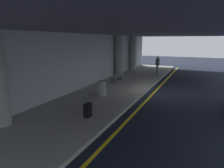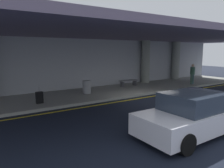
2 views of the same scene
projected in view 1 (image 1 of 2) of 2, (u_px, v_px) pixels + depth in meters
name	position (u px, v px, depth m)	size (l,w,h in m)	color
ground_plane	(163.00, 93.00, 13.10)	(60.00, 60.00, 0.00)	black
sidewalk	(119.00, 87.00, 14.33)	(26.00, 4.20, 0.15)	gray
lane_stripe_yellow	(155.00, 92.00, 13.32)	(26.00, 0.14, 0.01)	yellow
support_column_left_mid	(119.00, 56.00, 18.15)	(0.73, 0.73, 3.65)	gray
support_column_center	(133.00, 53.00, 21.71)	(0.73, 0.73, 3.65)	gray
ceiling_overhang	(127.00, 31.00, 13.29)	(28.00, 13.20, 0.30)	slate
terminal_back_wall	(91.00, 60.00, 14.83)	(26.00, 0.30, 3.80)	#ABAFB6
traveler_with_luggage	(158.00, 64.00, 19.38)	(0.38, 0.38, 1.68)	#395746
suitcase_upright_primary	(88.00, 110.00, 8.54)	(0.36, 0.22, 0.90)	black
bench_metal	(117.00, 77.00, 15.83)	(1.60, 0.50, 0.48)	slate
trash_bin_steel	(102.00, 88.00, 11.91)	(0.56, 0.56, 0.85)	gray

